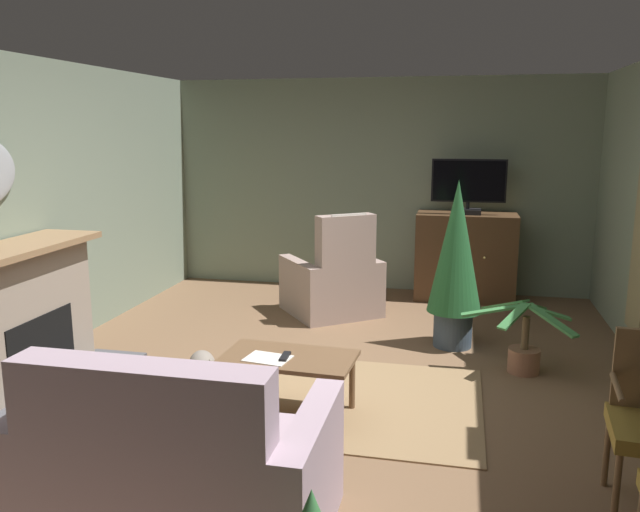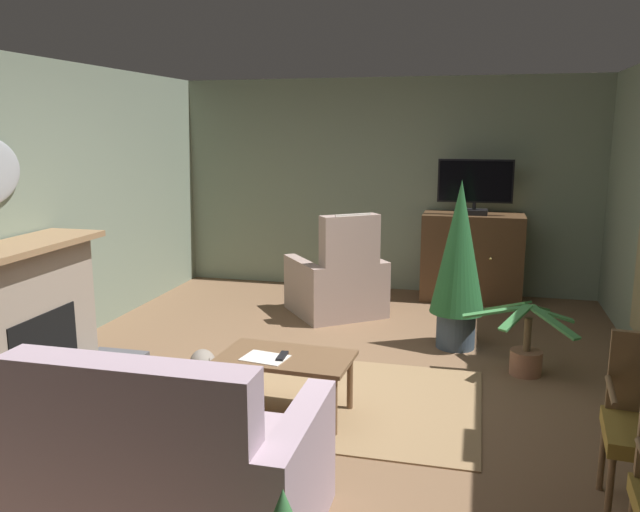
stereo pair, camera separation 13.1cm
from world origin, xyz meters
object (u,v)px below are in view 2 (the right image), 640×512
object	(u,v)px
folded_newspaper	(265,358)
potted_plant_leafy_by_curtain	(526,350)
coffee_table	(286,363)
cat	(203,364)
sofa_floral	(166,470)
fireplace	(22,318)
tv_cabinet	(472,259)
television	(475,185)
potted_plant_tall_palm_by_window	(459,258)
armchair_beside_cabinet	(338,284)
tv_remote	(282,356)

from	to	relation	value
folded_newspaper	potted_plant_leafy_by_curtain	world-z (taller)	potted_plant_leafy_by_curtain
coffee_table	cat	distance (m)	1.02
sofa_floral	fireplace	bearing A→B (deg)	143.35
tv_cabinet	television	distance (m)	0.87
coffee_table	potted_plant_tall_palm_by_window	bearing A→B (deg)	57.66
folded_newspaper	potted_plant_leafy_by_curtain	xyz separation A→B (m)	(1.80, 1.29, -0.23)
armchair_beside_cabinet	fireplace	bearing A→B (deg)	-128.77
tv_cabinet	armchair_beside_cabinet	xyz separation A→B (m)	(-1.39, -0.96, -0.15)
coffee_table	television	bearing A→B (deg)	70.63
folded_newspaper	sofa_floral	xyz separation A→B (m)	(-0.06, -1.34, -0.10)
potted_plant_leafy_by_curtain	tv_cabinet	bearing A→B (deg)	101.87
tv_cabinet	tv_remote	distance (m)	3.73
potted_plant_leafy_by_curtain	potted_plant_tall_palm_by_window	bearing A→B (deg)	137.43
tv_remote	folded_newspaper	world-z (taller)	tv_remote
potted_plant_tall_palm_by_window	tv_remote	bearing A→B (deg)	-121.95
potted_plant_tall_palm_by_window	potted_plant_leafy_by_curtain	bearing A→B (deg)	-42.57
fireplace	coffee_table	bearing A→B (deg)	-1.41
fireplace	potted_plant_leafy_by_curtain	bearing A→B (deg)	16.68
potted_plant_tall_palm_by_window	cat	xyz separation A→B (m)	(-1.95, -1.24, -0.73)
television	cat	xyz separation A→B (m)	(-2.06, -2.93, -1.24)
sofa_floral	potted_plant_leafy_by_curtain	world-z (taller)	sofa_floral
fireplace	cat	distance (m)	1.44
fireplace	folded_newspaper	distance (m)	2.04
coffee_table	potted_plant_leafy_by_curtain	bearing A→B (deg)	35.62
fireplace	sofa_floral	bearing A→B (deg)	-36.65
coffee_table	sofa_floral	distance (m)	1.43
fireplace	coffee_table	world-z (taller)	fireplace
tv_cabinet	potted_plant_leafy_by_curtain	size ratio (longest dim) A/B	1.30
armchair_beside_cabinet	potted_plant_leafy_by_curtain	world-z (taller)	armchair_beside_cabinet
fireplace	sofa_floral	size ratio (longest dim) A/B	1.08
television	armchair_beside_cabinet	world-z (taller)	television
fireplace	cat	world-z (taller)	fireplace
folded_newspaper	fireplace	bearing A→B (deg)	-175.01
television	potted_plant_tall_palm_by_window	xyz separation A→B (m)	(-0.10, -1.69, -0.51)
armchair_beside_cabinet	potted_plant_leafy_by_curtain	distance (m)	2.28
tv_cabinet	potted_plant_tall_palm_by_window	distance (m)	1.78
tv_cabinet	potted_plant_tall_palm_by_window	world-z (taller)	potted_plant_tall_palm_by_window
coffee_table	tv_cabinet	bearing A→B (deg)	70.91
tv_cabinet	coffee_table	size ratio (longest dim) A/B	1.22
tv_cabinet	sofa_floral	world-z (taller)	tv_cabinet
coffee_table	potted_plant_leafy_by_curtain	size ratio (longest dim) A/B	1.07
tv_remote	cat	distance (m)	1.05
cat	sofa_floral	bearing A→B (deg)	-70.61
folded_newspaper	armchair_beside_cabinet	distance (m)	2.60
tv_cabinet	sofa_floral	distance (m)	5.09
coffee_table	potted_plant_tall_palm_by_window	xyz separation A→B (m)	(1.10, 1.74, 0.46)
folded_newspaper	armchair_beside_cabinet	xyz separation A→B (m)	(-0.06, 2.60, -0.10)
coffee_table	cat	bearing A→B (deg)	150.01
television	potted_plant_leafy_by_curtain	xyz separation A→B (m)	(0.48, -2.22, -1.14)
tv_cabinet	television	world-z (taller)	television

